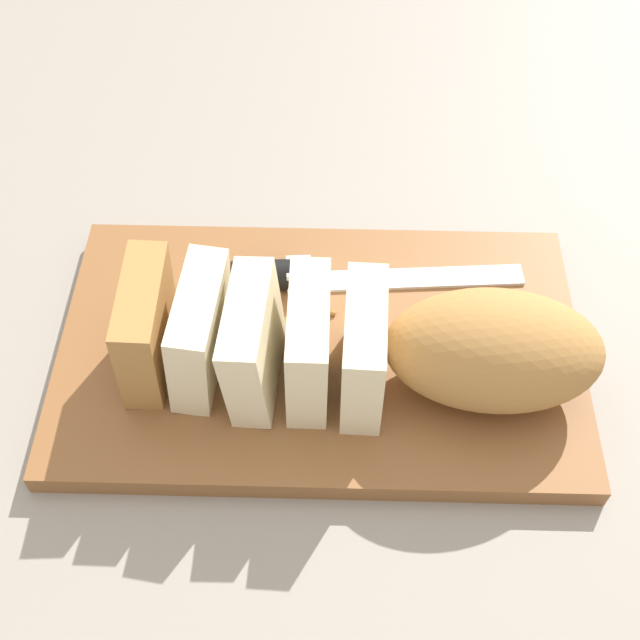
# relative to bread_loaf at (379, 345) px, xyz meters

# --- Properties ---
(ground_plane) EXTENTS (3.00, 3.00, 0.00)m
(ground_plane) POSITION_rel_bread_loaf_xyz_m (0.04, -0.03, -0.06)
(ground_plane) COLOR gray
(cutting_board) EXTENTS (0.41, 0.25, 0.02)m
(cutting_board) POSITION_rel_bread_loaf_xyz_m (0.04, -0.03, -0.05)
(cutting_board) COLOR brown
(cutting_board) RESTS_ON ground_plane
(bread_loaf) EXTENTS (0.35, 0.11, 0.09)m
(bread_loaf) POSITION_rel_bread_loaf_xyz_m (0.00, 0.00, 0.00)
(bread_loaf) COLOR #A8753D
(bread_loaf) RESTS_ON cutting_board
(bread_knife) EXTENTS (0.24, 0.04, 0.03)m
(bread_knife) POSITION_rel_bread_loaf_xyz_m (0.06, -0.09, -0.03)
(bread_knife) COLOR silver
(bread_knife) RESTS_ON cutting_board
(crumb_near_knife) EXTENTS (0.00, 0.00, 0.00)m
(crumb_near_knife) POSITION_rel_bread_loaf_xyz_m (0.09, -0.07, -0.04)
(crumb_near_knife) COLOR #996633
(crumb_near_knife) RESTS_ON cutting_board
(crumb_near_loaf) EXTENTS (0.00, 0.00, 0.00)m
(crumb_near_loaf) POSITION_rel_bread_loaf_xyz_m (0.03, -0.06, -0.04)
(crumb_near_loaf) COLOR #996633
(crumb_near_loaf) RESTS_ON cutting_board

